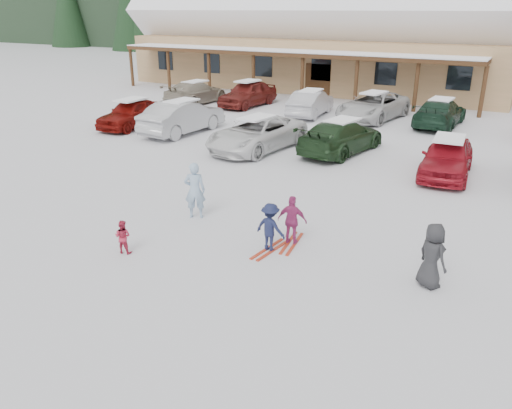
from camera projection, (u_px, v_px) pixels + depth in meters
The scene contains 20 objects.
ground at pixel (226, 252), 12.46m from camera, with size 160.00×160.00×0.00m, color silver.
day_lodge at pixel (320, 33), 37.83m from camera, with size 29.12×12.50×10.38m.
conifer_0 at pixel (159, 8), 46.47m from camera, with size 4.40×4.40×10.20m.
adult_skier at pixel (195, 190), 14.26m from camera, with size 0.60×0.40×1.66m, color #92B1CD.
toddler_red at pixel (123, 237), 12.30m from camera, with size 0.42×0.33×0.86m, color #B92642.
child_navy at pixel (270, 227), 12.35m from camera, with size 0.81×0.47×1.25m, color #161C3C.
skis_child_navy at pixel (270, 249), 12.58m from camera, with size 0.20×1.40×0.03m, color #B33119.
child_magenta at pixel (292, 221), 12.67m from camera, with size 0.77×0.32×1.31m, color #AA306E.
skis_child_magenta at pixel (292, 243), 12.91m from camera, with size 0.20×1.40×0.03m, color #B33119.
bystander_dark at pixel (432, 256), 10.69m from camera, with size 0.72×0.47×1.48m, color #27272A.
parked_car_0 at pixel (132, 113), 25.28m from camera, with size 1.68×4.17×1.42m, color maroon.
parked_car_1 at pixel (182, 117), 24.08m from camera, with size 1.67×4.78×1.57m, color #A4A6A9.
parked_car_2 at pixel (257, 134), 21.26m from camera, with size 2.33×5.05×1.40m, color white.
parked_car_3 at pixel (341, 136), 20.82m from camera, with size 1.94×4.77×1.38m, color #1E371C.
parked_car_4 at pixel (447, 157), 17.91m from camera, with size 1.66×4.12×1.40m, color maroon.
parked_car_7 at pixel (196, 93), 31.61m from camera, with size 1.95×4.79×1.39m, color gray.
parked_car_8 at pixel (248, 94), 30.74m from camera, with size 1.82×4.53×1.54m, color maroon.
parked_car_9 at pixel (311, 103), 28.03m from camera, with size 1.50×4.30×1.42m, color #B3B2B8.
parked_car_10 at pixel (373, 106), 27.07m from camera, with size 2.42×5.25×1.46m, color silver.
parked_car_11 at pixel (440, 113), 25.52m from camera, with size 1.95×4.79×1.39m, color #163122.
Camera 1 is at (6.03, -9.41, 5.69)m, focal length 35.00 mm.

